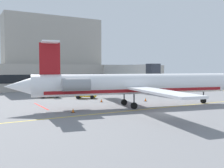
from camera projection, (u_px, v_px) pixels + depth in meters
ground at (160, 114)px, 30.89m from camera, size 120.00×120.00×0.11m
terminal_building at (58, 64)px, 72.58m from camera, size 65.87×13.49×20.05m
jet_bridge_west at (129, 70)px, 62.11m from camera, size 2.40×22.03×6.57m
regional_jet at (135, 84)px, 36.73m from camera, size 35.29×29.06×8.92m
baggage_tug at (52, 92)px, 48.74m from camera, size 3.78×2.42×2.39m
pushback_tractor at (84, 94)px, 47.22m from camera, size 3.95×3.53×1.89m
fuel_tank at (115, 86)px, 59.64m from camera, size 7.60×3.01×2.43m
safety_cone_alpha at (145, 100)px, 43.21m from camera, size 0.47×0.47×0.55m
safety_cone_bravo at (73, 111)px, 31.95m from camera, size 0.47×0.47×0.55m
safety_cone_charlie at (101, 101)px, 41.99m from camera, size 0.47×0.47×0.55m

